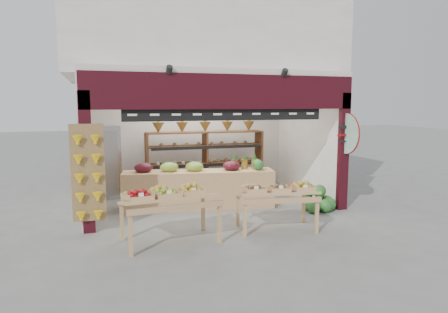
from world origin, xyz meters
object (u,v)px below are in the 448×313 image
cardboard_stack (160,193)px  watermelon_pile (318,201)px  back_shelving (205,149)px  mid_counter (198,187)px  display_table_left (163,197)px  display_table_right (276,191)px  refrigerator (105,162)px

cardboard_stack → watermelon_pile: size_ratio=1.15×
back_shelving → mid_counter: back_shelving is taller
mid_counter → watermelon_pile: bearing=-22.6°
display_table_left → display_table_right: 2.18m
display_table_left → mid_counter: bearing=61.6°
mid_counter → display_table_right: (1.03, -2.05, 0.27)m
cardboard_stack → back_shelving: bearing=23.7°
back_shelving → display_table_right: 3.53m
mid_counter → cardboard_stack: bearing=131.8°
back_shelving → refrigerator: bearing=173.1°
mid_counter → refrigerator: bearing=139.6°
refrigerator → mid_counter: (2.03, -1.73, -0.45)m
back_shelving → display_table_right: size_ratio=1.98×
refrigerator → back_shelving: bearing=-13.7°
display_table_right → display_table_left: bearing=-177.7°
back_shelving → cardboard_stack: bearing=-156.3°
cardboard_stack → mid_counter: bearing=-48.2°
back_shelving → mid_counter: 1.68m
mid_counter → watermelon_pile: mid_counter is taller
cardboard_stack → watermelon_pile: (3.30, -1.90, -0.01)m
display_table_left → watermelon_pile: size_ratio=2.11×
display_table_right → watermelon_pile: size_ratio=1.95×
refrigerator → watermelon_pile: bearing=-38.2°
back_shelving → display_table_left: 3.97m
back_shelving → display_table_left: (-1.71, -3.56, -0.38)m
refrigerator → mid_counter: bearing=-47.2°
mid_counter → back_shelving: bearing=68.6°
back_shelving → display_table_left: back_shelving is taller
back_shelving → mid_counter: size_ratio=0.89×
refrigerator → display_table_left: 3.97m
back_shelving → watermelon_pile: bearing=-51.3°
display_table_left → cardboard_stack: bearing=82.4°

